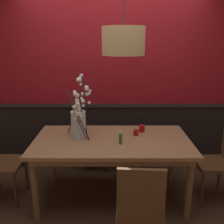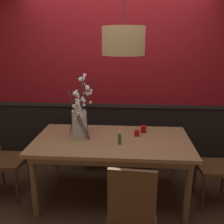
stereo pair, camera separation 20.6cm
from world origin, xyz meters
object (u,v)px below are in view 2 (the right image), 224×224
(chair_far_side_right, at_px, (134,134))
(pendant_lamp, at_px, (123,41))
(chair_far_side_left, at_px, (100,134))
(chair_head_east_end, at_px, (222,164))
(chair_near_side_right, at_px, (132,208))
(chair_head_west_end, at_px, (1,156))
(vase_with_blossoms, at_px, (80,119))
(candle_holder_nearer_center, at_px, (144,129))
(candle_holder_nearer_edge, at_px, (137,133))
(dining_table, at_px, (112,146))
(condiment_bottle, at_px, (120,139))

(chair_far_side_right, height_order, pendant_lamp, pendant_lamp)
(chair_far_side_left, relative_size, pendant_lamp, 0.85)
(chair_head_east_end, bearing_deg, chair_near_side_right, -139.20)
(chair_head_west_end, distance_m, pendant_lamp, 2.02)
(vase_with_blossoms, height_order, candle_holder_nearer_center, vase_with_blossoms)
(chair_near_side_right, distance_m, candle_holder_nearer_center, 1.21)
(chair_far_side_right, xyz_separation_m, candle_holder_nearer_edge, (0.02, -0.79, 0.31))
(chair_far_side_left, distance_m, pendant_lamp, 1.69)
(dining_table, relative_size, chair_head_east_end, 2.07)
(chair_head_east_end, bearing_deg, pendant_lamp, 179.97)
(chair_head_west_end, relative_size, vase_with_blossoms, 1.24)
(vase_with_blossoms, height_order, condiment_bottle, vase_with_blossoms)
(chair_far_side_left, bearing_deg, chair_head_west_end, -140.84)
(chair_near_side_right, bearing_deg, vase_with_blossoms, 122.10)
(chair_far_side_left, relative_size, candle_holder_nearer_center, 10.06)
(dining_table, height_order, chair_near_side_right, chair_near_side_right)
(chair_head_east_end, relative_size, condiment_bottle, 6.22)
(vase_with_blossoms, bearing_deg, candle_holder_nearer_edge, 2.18)
(condiment_bottle, bearing_deg, pendant_lamp, 79.57)
(chair_head_west_end, relative_size, chair_far_side_left, 1.01)
(chair_head_west_end, bearing_deg, pendant_lamp, 0.90)
(chair_near_side_right, distance_m, condiment_bottle, 0.85)
(chair_near_side_right, distance_m, candle_holder_nearer_edge, 1.08)
(candle_holder_nearer_edge, bearing_deg, chair_head_west_end, -174.80)
(chair_far_side_left, height_order, vase_with_blossoms, vase_with_blossoms)
(dining_table, relative_size, candle_holder_nearer_center, 20.32)
(dining_table, height_order, candle_holder_nearer_edge, candle_holder_nearer_edge)
(vase_with_blossoms, relative_size, condiment_bottle, 5.20)
(dining_table, distance_m, candle_holder_nearer_edge, 0.34)
(vase_with_blossoms, distance_m, pendant_lamp, 1.04)
(chair_head_east_end, height_order, vase_with_blossoms, vase_with_blossoms)
(chair_far_side_left, xyz_separation_m, condiment_bottle, (0.34, -1.03, 0.34))
(candle_holder_nearer_center, relative_size, candle_holder_nearer_edge, 1.27)
(candle_holder_nearer_center, xyz_separation_m, candle_holder_nearer_edge, (-0.09, -0.13, -0.01))
(chair_near_side_right, xyz_separation_m, condiment_bottle, (-0.14, 0.77, 0.33))
(chair_head_east_end, distance_m, candle_holder_nearer_edge, 1.05)
(pendant_lamp, bearing_deg, chair_head_east_end, -0.03)
(candle_holder_nearer_edge, bearing_deg, candle_holder_nearer_center, 55.72)
(condiment_bottle, bearing_deg, chair_near_side_right, -79.29)
(candle_holder_nearer_edge, distance_m, condiment_bottle, 0.34)
(condiment_bottle, bearing_deg, chair_far_side_right, 80.44)
(chair_far_side_left, relative_size, candle_holder_nearer_edge, 12.81)
(condiment_bottle, bearing_deg, dining_table, 123.99)
(chair_head_west_end, bearing_deg, candle_holder_nearer_edge, 5.20)
(dining_table, distance_m, condiment_bottle, 0.23)
(chair_far_side_right, xyz_separation_m, condiment_bottle, (-0.18, -1.06, 0.34))
(chair_near_side_right, bearing_deg, chair_far_side_left, 105.23)
(chair_far_side_left, bearing_deg, condiment_bottle, -71.52)
(chair_far_side_right, bearing_deg, pendant_lamp, -99.42)
(chair_head_west_end, height_order, candle_holder_nearer_center, chair_head_west_end)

